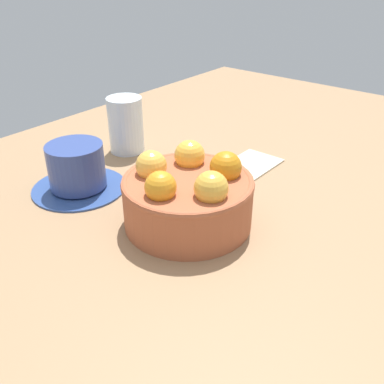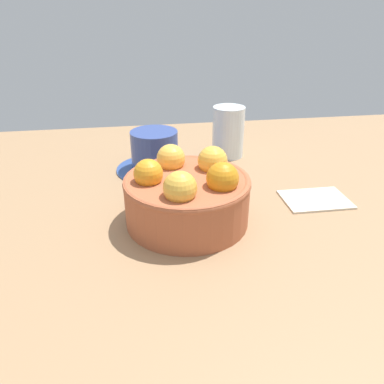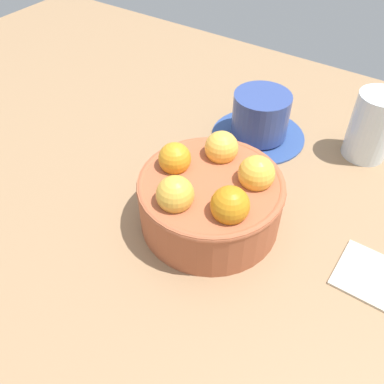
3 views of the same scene
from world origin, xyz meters
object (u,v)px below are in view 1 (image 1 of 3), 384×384
Objects in this scene: folded_napkin at (251,163)px; water_glass at (126,125)px; terracotta_bowl at (188,195)px; coffee_cup at (77,170)px.

water_glass is at bearing -66.93° from folded_napkin.
terracotta_bowl is 20.89cm from folded_napkin.
folded_napkin is (-8.83, 20.72, -4.57)cm from water_glass.
terracotta_bowl is at bearing 8.00° from folded_napkin.
water_glass is 0.99× the size of folded_napkin.
water_glass is (-11.50, -23.58, 0.70)cm from terracotta_bowl.
coffee_cup is 1.45× the size of water_glass.
folded_napkin is at bearing -172.00° from terracotta_bowl.
terracotta_bowl is 26.24cm from water_glass.
coffee_cup is at bearing -80.51° from terracotta_bowl.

